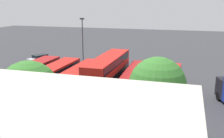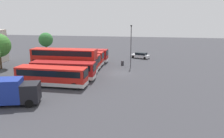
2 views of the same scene
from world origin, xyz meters
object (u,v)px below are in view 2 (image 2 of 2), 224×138
bus_single_deck_near_end (52,76)px  lamp_post_tall (131,43)px  bus_single_deck_second (63,70)px  bus_single_deck_sixth (84,55)px  bus_single_deck_fourth (72,61)px  bus_single_deck_fifth (79,58)px  car_hatchback_silver (141,55)px  box_truck_blue (5,91)px  waste_bin_yellow (122,63)px  bus_double_decker_third (64,61)px

bus_single_deck_near_end → lamp_post_tall: size_ratio=1.27×
bus_single_deck_second → bus_single_deck_sixth: bearing=2.4°
bus_single_deck_fourth → lamp_post_tall: 12.35m
bus_single_deck_fourth → bus_single_deck_near_end: bearing=-176.6°
bus_single_deck_fifth → lamp_post_tall: 11.24m
car_hatchback_silver → lamp_post_tall: (-9.50, 1.60, 4.21)m
box_truck_blue → waste_bin_yellow: bearing=-24.8°
bus_single_deck_second → car_hatchback_silver: bus_single_deck_second is taller
waste_bin_yellow → bus_double_decker_third: bearing=133.1°
bus_single_deck_fourth → bus_single_deck_sixth: 7.15m
box_truck_blue → bus_single_deck_near_end: bearing=-16.7°
bus_single_deck_second → box_truck_blue: box_truck_blue is taller
bus_single_deck_fourth → car_hatchback_silver: bearing=-42.6°
bus_single_deck_fifth → bus_single_deck_second: bearing=-176.7°
bus_single_deck_near_end → bus_single_deck_second: (3.84, -0.32, -0.00)m
bus_single_deck_sixth → car_hatchback_silver: (6.66, -12.33, -0.92)m
bus_double_decker_third → box_truck_blue: bus_double_decker_third is taller
bus_single_deck_fifth → bus_single_deck_sixth: bearing=-0.1°
bus_single_deck_fifth → bus_single_deck_sixth: size_ratio=0.95×
bus_single_deck_fourth → bus_single_deck_sixth: (7.14, -0.37, -0.00)m
bus_single_deck_second → car_hatchback_silver: 23.90m
bus_single_deck_fifth → bus_single_deck_sixth: (3.45, -0.01, 0.00)m
bus_single_deck_near_end → box_truck_blue: 8.11m
bus_double_decker_third → car_hatchback_silver: 21.71m
bus_single_deck_second → waste_bin_yellow: bus_single_deck_second is taller
bus_single_deck_fifth → waste_bin_yellow: size_ratio=10.67×
car_hatchback_silver → waste_bin_yellow: (-8.59, 3.40, -0.23)m
bus_single_deck_near_end → bus_single_deck_sixth: bearing=0.9°
bus_single_deck_fifth → car_hatchback_silver: size_ratio=2.16×
bus_single_deck_fourth → bus_single_deck_sixth: same height
bus_single_deck_fifth → bus_double_decker_third: bearing=176.1°
lamp_post_tall → waste_bin_yellow: bearing=63.0°
bus_single_deck_fourth → bus_single_deck_fifth: (3.69, -0.37, -0.00)m
bus_double_decker_third → bus_single_deck_fifth: 7.38m
bus_single_deck_second → bus_single_deck_sixth: size_ratio=1.00×
bus_single_deck_sixth → bus_single_deck_near_end: bearing=-179.1°
bus_single_deck_second → lamp_post_tall: lamp_post_tall is taller
bus_double_decker_third → bus_single_deck_sixth: bus_double_decker_third is taller
bus_single_deck_near_end → bus_single_deck_second: 3.86m
bus_double_decker_third → waste_bin_yellow: bearing=-46.9°
box_truck_blue → lamp_post_tall: (22.91, -12.78, 3.21)m
bus_double_decker_third → waste_bin_yellow: 13.08m
bus_single_deck_near_end → car_hatchback_silver: bus_single_deck_near_end is taller
lamp_post_tall → car_hatchback_silver: bearing=-9.6°
bus_double_decker_third → lamp_post_tall: 13.96m
car_hatchback_silver → bus_double_decker_third: bearing=143.6°
bus_single_deck_fifth → bus_single_deck_sixth: same height
bus_single_deck_fifth → waste_bin_yellow: bus_single_deck_fifth is taller
bus_double_decker_third → lamp_post_tall: lamp_post_tall is taller
lamp_post_tall → bus_single_deck_fifth: bearing=93.2°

